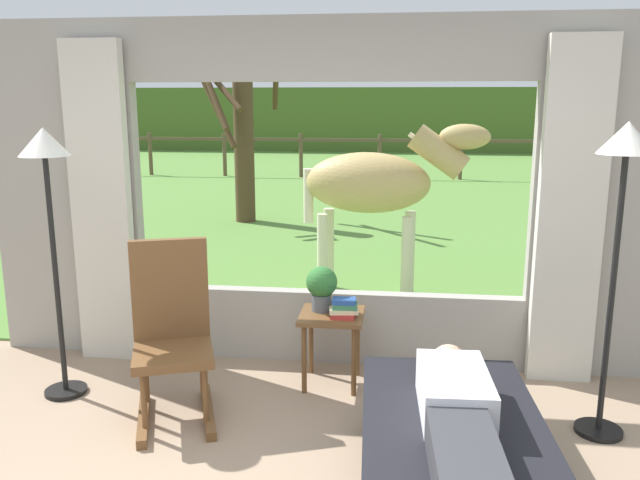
{
  "coord_description": "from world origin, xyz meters",
  "views": [
    {
      "loc": [
        0.53,
        -2.42,
        1.98
      ],
      "look_at": [
        0.0,
        1.8,
        1.05
      ],
      "focal_mm": 36.27,
      "sensor_mm": 36.0,
      "label": 1
    }
  ],
  "objects_px": {
    "floor_lamp_left": "(47,182)",
    "pasture_tree": "(243,136)",
    "rocking_chair": "(172,332)",
    "book_stack": "(344,308)",
    "floor_lamp_right": "(623,186)",
    "recliner_sofa": "(454,464)",
    "side_table": "(332,327)",
    "reclining_person": "(457,413)",
    "horse": "(376,184)",
    "potted_plant": "(321,286)"
  },
  "relations": [
    {
      "from": "floor_lamp_left",
      "to": "pasture_tree",
      "type": "distance_m",
      "value": 6.31
    },
    {
      "from": "rocking_chair",
      "to": "book_stack",
      "type": "distance_m",
      "value": 1.15
    },
    {
      "from": "floor_lamp_left",
      "to": "floor_lamp_right",
      "type": "height_order",
      "value": "floor_lamp_right"
    },
    {
      "from": "recliner_sofa",
      "to": "rocking_chair",
      "type": "bearing_deg",
      "value": 152.88
    },
    {
      "from": "book_stack",
      "to": "pasture_tree",
      "type": "relative_size",
      "value": 0.07
    },
    {
      "from": "side_table",
      "to": "floor_lamp_left",
      "type": "bearing_deg",
      "value": -168.14
    },
    {
      "from": "reclining_person",
      "to": "horse",
      "type": "xyz_separation_m",
      "value": [
        -0.53,
        3.47,
        0.63
      ]
    },
    {
      "from": "book_stack",
      "to": "side_table",
      "type": "bearing_deg",
      "value": 145.05
    },
    {
      "from": "rocking_chair",
      "to": "horse",
      "type": "relative_size",
      "value": 0.62
    },
    {
      "from": "side_table",
      "to": "pasture_tree",
      "type": "distance_m",
      "value": 6.34
    },
    {
      "from": "potted_plant",
      "to": "recliner_sofa",
      "type": "bearing_deg",
      "value": -59.09
    },
    {
      "from": "potted_plant",
      "to": "horse",
      "type": "height_order",
      "value": "horse"
    },
    {
      "from": "recliner_sofa",
      "to": "rocking_chair",
      "type": "height_order",
      "value": "rocking_chair"
    },
    {
      "from": "floor_lamp_left",
      "to": "floor_lamp_right",
      "type": "relative_size",
      "value": 0.97
    },
    {
      "from": "potted_plant",
      "to": "floor_lamp_right",
      "type": "relative_size",
      "value": 0.17
    },
    {
      "from": "reclining_person",
      "to": "floor_lamp_left",
      "type": "xyz_separation_m",
      "value": [
        -2.54,
        0.99,
        0.93
      ]
    },
    {
      "from": "horse",
      "to": "potted_plant",
      "type": "bearing_deg",
      "value": -3.11
    },
    {
      "from": "book_stack",
      "to": "floor_lamp_left",
      "type": "distance_m",
      "value": 2.1
    },
    {
      "from": "floor_lamp_left",
      "to": "pasture_tree",
      "type": "height_order",
      "value": "pasture_tree"
    },
    {
      "from": "recliner_sofa",
      "to": "side_table",
      "type": "xyz_separation_m",
      "value": [
        -0.75,
        1.32,
        0.21
      ]
    },
    {
      "from": "potted_plant",
      "to": "rocking_chair",
      "type": "bearing_deg",
      "value": -145.19
    },
    {
      "from": "potted_plant",
      "to": "pasture_tree",
      "type": "height_order",
      "value": "pasture_tree"
    },
    {
      "from": "potted_plant",
      "to": "floor_lamp_left",
      "type": "height_order",
      "value": "floor_lamp_left"
    },
    {
      "from": "reclining_person",
      "to": "book_stack",
      "type": "xyz_separation_m",
      "value": [
        -0.66,
        1.31,
        0.06
      ]
    },
    {
      "from": "recliner_sofa",
      "to": "potted_plant",
      "type": "distance_m",
      "value": 1.68
    },
    {
      "from": "rocking_chair",
      "to": "book_stack",
      "type": "relative_size",
      "value": 5.41
    },
    {
      "from": "floor_lamp_right",
      "to": "rocking_chair",
      "type": "bearing_deg",
      "value": -178.74
    },
    {
      "from": "side_table",
      "to": "rocking_chair",
      "type": "bearing_deg",
      "value": -150.14
    },
    {
      "from": "floor_lamp_left",
      "to": "floor_lamp_right",
      "type": "bearing_deg",
      "value": -1.84
    },
    {
      "from": "floor_lamp_left",
      "to": "horse",
      "type": "xyz_separation_m",
      "value": [
        2.01,
        2.48,
        -0.3
      ]
    },
    {
      "from": "reclining_person",
      "to": "side_table",
      "type": "distance_m",
      "value": 1.56
    },
    {
      "from": "rocking_chair",
      "to": "horse",
      "type": "xyz_separation_m",
      "value": [
        1.17,
        2.65,
        0.61
      ]
    },
    {
      "from": "reclining_person",
      "to": "side_table",
      "type": "relative_size",
      "value": 2.76
    },
    {
      "from": "side_table",
      "to": "reclining_person",
      "type": "bearing_deg",
      "value": -61.42
    },
    {
      "from": "rocking_chair",
      "to": "horse",
      "type": "distance_m",
      "value": 2.96
    },
    {
      "from": "floor_lamp_right",
      "to": "pasture_tree",
      "type": "height_order",
      "value": "pasture_tree"
    },
    {
      "from": "recliner_sofa",
      "to": "potted_plant",
      "type": "height_order",
      "value": "potted_plant"
    },
    {
      "from": "recliner_sofa",
      "to": "floor_lamp_left",
      "type": "height_order",
      "value": "floor_lamp_left"
    },
    {
      "from": "floor_lamp_left",
      "to": "pasture_tree",
      "type": "xyz_separation_m",
      "value": [
        -0.25,
        6.3,
        -0.06
      ]
    },
    {
      "from": "pasture_tree",
      "to": "rocking_chair",
      "type": "bearing_deg",
      "value": -80.37
    },
    {
      "from": "side_table",
      "to": "book_stack",
      "type": "xyz_separation_m",
      "value": [
        0.09,
        -0.06,
        0.16
      ]
    },
    {
      "from": "book_stack",
      "to": "horse",
      "type": "xyz_separation_m",
      "value": [
        0.12,
        2.17,
        0.57
      ]
    },
    {
      "from": "potted_plant",
      "to": "book_stack",
      "type": "relative_size",
      "value": 1.54
    },
    {
      "from": "floor_lamp_left",
      "to": "horse",
      "type": "relative_size",
      "value": 0.99
    },
    {
      "from": "reclining_person",
      "to": "book_stack",
      "type": "height_order",
      "value": "book_stack"
    },
    {
      "from": "potted_plant",
      "to": "book_stack",
      "type": "xyz_separation_m",
      "value": [
        0.17,
        -0.12,
        -0.12
      ]
    },
    {
      "from": "floor_lamp_left",
      "to": "side_table",
      "type": "bearing_deg",
      "value": 11.86
    },
    {
      "from": "rocking_chair",
      "to": "book_stack",
      "type": "xyz_separation_m",
      "value": [
        1.04,
        0.48,
        0.04
      ]
    },
    {
      "from": "pasture_tree",
      "to": "book_stack",
      "type": "bearing_deg",
      "value": -70.31
    },
    {
      "from": "rocking_chair",
      "to": "potted_plant",
      "type": "bearing_deg",
      "value": 14.72
    }
  ]
}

